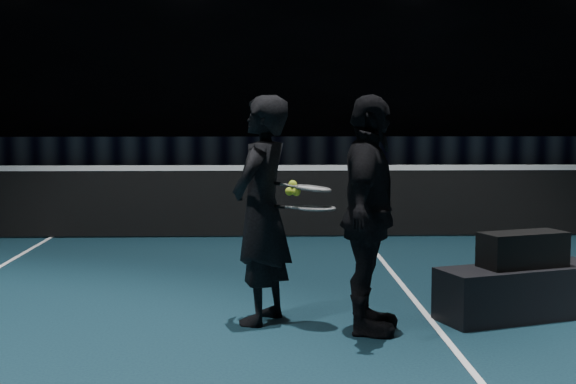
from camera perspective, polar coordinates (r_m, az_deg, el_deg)
name	(u,v)px	position (r m, az deg, el deg)	size (l,w,h in m)	color
floor	(362,236)	(10.69, 5.32, -3.17)	(36.00, 36.00, 0.00)	black
wall_back	(301,17)	(28.72, 0.92, 12.31)	(30.00, 30.00, 0.00)	black
court_lines	(362,236)	(10.69, 5.32, -3.15)	(10.98, 23.78, 0.01)	white
net_mesh	(363,203)	(10.63, 5.34, -0.77)	(12.80, 0.02, 0.86)	black
net_tape	(363,168)	(10.59, 5.36, 1.73)	(12.80, 0.03, 0.07)	white
sponsor_backdrop	(304,150)	(26.05, 1.15, 2.97)	(22.00, 0.15, 0.90)	black
player_bench	(522,292)	(6.68, 16.28, -6.85)	(1.38, 0.46, 0.41)	black
racket_bag	(523,249)	(6.62, 16.36, -3.93)	(0.69, 0.29, 0.28)	black
bag_signature	(529,253)	(6.48, 16.77, -4.15)	(0.32, 0.00, 0.09)	white
player_a	(262,210)	(6.17, -1.89, -1.29)	(0.64, 0.42, 1.76)	black
player_b	(369,215)	(5.90, 5.75, -1.63)	(1.03, 0.43, 1.76)	black
racket_lower	(317,208)	(6.01, 2.07, -1.16)	(0.68, 0.22, 0.03)	black
racket_upper	(312,188)	(6.05, 1.75, 0.26)	(0.68, 0.22, 0.03)	black
tennis_balls	(293,189)	(6.07, 0.34, 0.18)	(0.12, 0.10, 0.12)	#D5EE32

